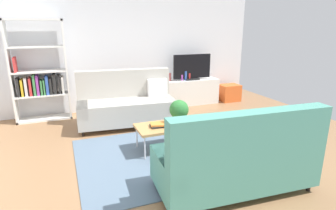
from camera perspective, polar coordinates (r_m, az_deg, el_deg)
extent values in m
plane|color=#936B47|center=(4.56, 0.83, -9.51)|extent=(7.68, 7.68, 0.00)
cube|color=silver|center=(6.81, -8.19, 11.55)|extent=(6.40, 0.12, 2.90)
cube|color=slate|center=(4.46, 0.78, -10.01)|extent=(2.90, 2.20, 0.01)
cube|color=#B2ADA3|center=(5.64, -8.46, -1.11)|extent=(1.97, 1.01, 0.44)
cube|color=#B2ADA3|center=(5.82, -9.09, 4.50)|extent=(1.91, 0.37, 0.56)
cube|color=#B2ADA3|center=(5.77, -0.12, 0.61)|extent=(0.27, 0.85, 0.22)
cube|color=#B2ADA3|center=(5.57, -17.20, -0.71)|extent=(0.27, 0.85, 0.22)
cylinder|color=black|center=(5.58, 1.05, -4.03)|extent=(0.05, 0.05, 0.10)
cylinder|color=black|center=(5.36, -17.11, -5.63)|extent=(0.05, 0.05, 0.10)
cylinder|color=black|center=(6.20, -0.80, -1.96)|extent=(0.05, 0.05, 0.10)
cylinder|color=black|center=(6.00, -17.06, -3.29)|extent=(0.05, 0.05, 0.10)
cube|color=white|center=(5.79, -2.22, 3.60)|extent=(0.41, 0.18, 0.36)
cube|color=teal|center=(3.57, 13.29, -11.89)|extent=(1.95, 0.97, 0.44)
cube|color=teal|center=(3.12, 16.85, -6.25)|extent=(1.91, 0.33, 0.56)
cube|color=teal|center=(3.20, -0.15, -12.63)|extent=(0.26, 0.85, 0.22)
cube|color=teal|center=(4.00, 24.07, -8.05)|extent=(0.26, 0.85, 0.22)
cylinder|color=black|center=(3.67, -2.09, -15.44)|extent=(0.05, 0.05, 0.10)
cylinder|color=black|center=(4.40, 20.78, -10.93)|extent=(0.05, 0.05, 0.10)
cylinder|color=black|center=(3.96, 26.95, -14.82)|extent=(0.05, 0.05, 0.10)
cube|color=black|center=(3.01, 3.96, -8.48)|extent=(0.41, 0.17, 0.36)
cube|color=white|center=(3.19, 11.58, -7.33)|extent=(0.41, 0.17, 0.36)
cube|color=#B7844C|center=(4.49, 0.43, -4.35)|extent=(1.10, 0.56, 0.04)
cylinder|color=silver|center=(4.63, -6.44, -6.61)|extent=(0.02, 0.02, 0.38)
cylinder|color=silver|center=(4.96, 4.84, -5.01)|extent=(0.02, 0.02, 0.38)
cylinder|color=silver|center=(4.22, -4.79, -8.88)|extent=(0.02, 0.02, 0.38)
cylinder|color=silver|center=(4.58, 7.37, -6.92)|extent=(0.02, 0.02, 0.38)
cube|color=silver|center=(7.18, 4.78, 2.74)|extent=(1.40, 0.44, 0.64)
cube|color=black|center=(7.09, 4.92, 5.38)|extent=(0.36, 0.20, 0.04)
cube|color=black|center=(7.04, 4.98, 7.94)|extent=(1.00, 0.05, 0.60)
cube|color=white|center=(6.42, -29.68, 5.76)|extent=(0.04, 0.36, 2.10)
cube|color=white|center=(6.35, -20.19, 6.79)|extent=(0.04, 0.36, 2.10)
cube|color=white|center=(6.30, -26.10, 15.53)|extent=(1.10, 0.36, 0.04)
cube|color=white|center=(6.60, -23.92, -2.54)|extent=(1.10, 0.36, 0.04)
cube|color=white|center=(6.46, -24.45, 1.93)|extent=(1.02, 0.36, 0.03)
cube|color=white|center=(6.37, -24.96, 6.29)|extent=(1.02, 0.36, 0.03)
cube|color=white|center=(6.32, -25.50, 10.75)|extent=(1.02, 0.36, 0.03)
cube|color=#262626|center=(6.46, -28.45, 3.29)|extent=(0.05, 0.29, 0.38)
cube|color=gold|center=(6.45, -27.81, 3.21)|extent=(0.04, 0.29, 0.34)
cube|color=silver|center=(6.44, -27.18, 3.45)|extent=(0.05, 0.29, 0.38)
cube|color=red|center=(6.43, -26.45, 3.46)|extent=(0.05, 0.29, 0.37)
cube|color=#3F8C4C|center=(6.42, -25.81, 3.81)|extent=(0.05, 0.29, 0.43)
cube|color=purple|center=(6.42, -25.25, 3.78)|extent=(0.05, 0.29, 0.41)
cube|color=#3F8C4C|center=(6.42, -24.58, 3.38)|extent=(0.03, 0.29, 0.30)
cube|color=#3F8C4C|center=(6.42, -24.13, 3.46)|extent=(0.03, 0.29, 0.31)
cube|color=#3359B2|center=(6.41, -23.63, 3.87)|extent=(0.06, 0.29, 0.39)
cube|color=#262626|center=(6.41, -23.00, 3.68)|extent=(0.05, 0.29, 0.34)
cube|color=#262626|center=(6.40, -22.30, 4.09)|extent=(0.05, 0.29, 0.41)
cube|color=#262626|center=(6.40, -21.52, 4.07)|extent=(0.04, 0.29, 0.39)
cube|color=silver|center=(6.41, -20.89, 3.99)|extent=(0.04, 0.29, 0.36)
cube|color=red|center=(6.39, -29.00, 7.30)|extent=(0.04, 0.29, 0.30)
cube|color=orange|center=(7.65, 12.53, 2.48)|extent=(0.52, 0.40, 0.44)
cylinder|color=brown|center=(4.49, 2.26, -3.24)|extent=(0.16, 0.16, 0.13)
sphere|color=#2D7233|center=(4.43, 2.29, -0.93)|extent=(0.31, 0.31, 0.31)
cube|color=#262626|center=(4.41, -2.03, -4.29)|extent=(0.24, 0.18, 0.03)
cube|color=orange|center=(4.40, -2.03, -3.96)|extent=(0.28, 0.23, 0.03)
cylinder|color=#B24C4C|center=(6.90, 0.33, 5.81)|extent=(0.08, 0.08, 0.20)
cylinder|color=silver|center=(6.96, 1.41, 5.75)|extent=(0.10, 0.10, 0.16)
cylinder|color=purple|center=(6.94, 2.89, 5.64)|extent=(0.05, 0.05, 0.15)
cylinder|color=#3359B2|center=(6.97, 3.65, 6.03)|extent=(0.06, 0.06, 0.23)
cylinder|color=red|center=(7.02, 4.44, 5.85)|extent=(0.05, 0.05, 0.17)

